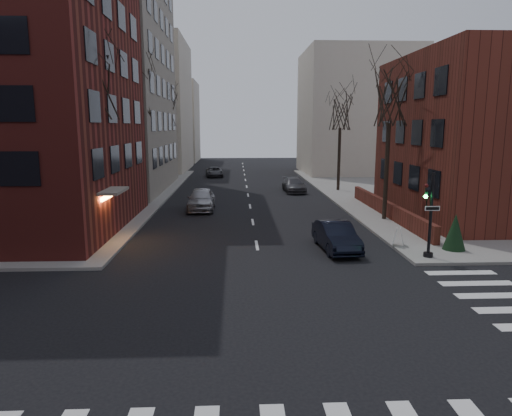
{
  "coord_description": "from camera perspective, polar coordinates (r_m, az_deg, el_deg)",
  "views": [
    {
      "loc": [
        -1.06,
        -11.5,
        6.25
      ],
      "look_at": [
        -0.04,
        12.12,
        2.0
      ],
      "focal_mm": 32.0,
      "sensor_mm": 36.0,
      "label": 1
    }
  ],
  "objects": [
    {
      "name": "building_distant_la",
      "position": [
        68.0,
        -14.64,
        12.19
      ],
      "size": [
        14.0,
        16.0,
        18.0
      ],
      "primitive_type": "cube",
      "color": "beige",
      "rests_on": "ground"
    },
    {
      "name": "streetlamp_far",
      "position": [
        54.01,
        -10.16,
        7.9
      ],
      "size": [
        0.36,
        0.36,
        6.28
      ],
      "color": "black",
      "rests_on": "sidewalk_far_left"
    },
    {
      "name": "streetlamp_near",
      "position": [
        34.31,
        -14.58,
        6.5
      ],
      "size": [
        0.36,
        0.36,
        6.28
      ],
      "color": "black",
      "rests_on": "sidewalk_far_left"
    },
    {
      "name": "parked_sedan",
      "position": [
        23.63,
        9.98,
        -3.49
      ],
      "size": [
        1.85,
        4.5,
        1.45
      ],
      "primitive_type": "imported",
      "rotation": [
        0.0,
        0.0,
        0.07
      ],
      "color": "black",
      "rests_on": "ground"
    },
    {
      "name": "tree_left_a",
      "position": [
        26.74,
        -19.94,
        14.36
      ],
      "size": [
        4.18,
        4.18,
        10.26
      ],
      "color": "#2D231C",
      "rests_on": "sidewalk_far_left"
    },
    {
      "name": "building_distant_lb",
      "position": [
        84.35,
        -10.79,
        10.53
      ],
      "size": [
        10.0,
        12.0,
        14.0
      ],
      "primitive_type": "cube",
      "color": "beige",
      "rests_on": "ground"
    },
    {
      "name": "tree_right_b",
      "position": [
        44.62,
        10.52,
        11.74
      ],
      "size": [
        3.74,
        3.74,
        9.18
      ],
      "color": "#2D231C",
      "rests_on": "sidewalk_far_right"
    },
    {
      "name": "sandwich_board",
      "position": [
        24.76,
        17.36,
        -3.43
      ],
      "size": [
        0.59,
        0.69,
        0.94
      ],
      "primitive_type": "cube",
      "rotation": [
        0.0,
        0.0,
        -0.33
      ],
      "color": "silver",
      "rests_on": "sidewalk_far_right"
    },
    {
      "name": "tree_right_a",
      "position": [
        31.15,
        16.42,
        13.06
      ],
      "size": [
        3.96,
        3.96,
        9.72
      ],
      "color": "#2D231C",
      "rests_on": "sidewalk_far_right"
    },
    {
      "name": "ground",
      "position": [
        13.13,
        2.57,
        -18.25
      ],
      "size": [
        160.0,
        160.0,
        0.0
      ],
      "primitive_type": "plane",
      "color": "black",
      "rests_on": "ground"
    },
    {
      "name": "car_lane_far",
      "position": [
        57.56,
        -5.22,
        4.52
      ],
      "size": [
        2.48,
        4.57,
        1.22
      ],
      "primitive_type": "imported",
      "rotation": [
        0.0,
        0.0,
        0.11
      ],
      "color": "#39393E",
      "rests_on": "ground"
    },
    {
      "name": "traffic_signal",
      "position": [
        22.8,
        20.83,
        -1.47
      ],
      "size": [
        0.76,
        0.44,
        4.0
      ],
      "color": "black",
      "rests_on": "sidewalk_far_right"
    },
    {
      "name": "tree_left_b",
      "position": [
        38.38,
        -14.53,
        13.85
      ],
      "size": [
        4.4,
        4.4,
        10.8
      ],
      "color": "#2D231C",
      "rests_on": "sidewalk_far_left"
    },
    {
      "name": "building_right_brick",
      "position": [
        35.2,
        27.73,
        7.82
      ],
      "size": [
        12.0,
        14.0,
        11.0
      ],
      "primitive_type": "cube",
      "color": "#5A221A",
      "rests_on": "ground"
    },
    {
      "name": "tree_left_c",
      "position": [
        52.11,
        -11.26,
        11.96
      ],
      "size": [
        3.96,
        3.96,
        9.72
      ],
      "color": "#2D231C",
      "rests_on": "sidewalk_far_left"
    },
    {
      "name": "building_distant_ra",
      "position": [
        63.58,
        12.41,
        11.54
      ],
      "size": [
        14.0,
        14.0,
        16.0
      ],
      "primitive_type": "cube",
      "color": "beige",
      "rests_on": "ground"
    },
    {
      "name": "car_lane_gray",
      "position": [
        44.0,
        4.76,
        2.88
      ],
      "size": [
        2.06,
        4.72,
        1.35
      ],
      "primitive_type": "imported",
      "rotation": [
        0.0,
        0.0,
        0.04
      ],
      "color": "#3D3D42",
      "rests_on": "ground"
    },
    {
      "name": "low_wall_right",
      "position": [
        32.69,
        16.04,
        -0.07
      ],
      "size": [
        0.35,
        16.0,
        1.0
      ],
      "primitive_type": "cube",
      "color": "#5A221A",
      "rests_on": "sidewalk_far_right"
    },
    {
      "name": "evergreen_shrub",
      "position": [
        24.82,
        23.61,
        -2.74
      ],
      "size": [
        1.15,
        1.15,
        1.82
      ],
      "primitive_type": "cone",
      "rotation": [
        0.0,
        0.0,
        -0.06
      ],
      "color": "#183216",
      "rests_on": "sidewalk_far_right"
    },
    {
      "name": "building_left_tan",
      "position": [
        48.83,
        -22.73,
        18.57
      ],
      "size": [
        18.0,
        18.0,
        28.0
      ],
      "primitive_type": "cube",
      "color": "gray",
      "rests_on": "ground"
    },
    {
      "name": "car_lane_silver",
      "position": [
        34.64,
        -6.86,
        1.12
      ],
      "size": [
        1.99,
        4.88,
        1.66
      ],
      "primitive_type": "imported",
      "rotation": [
        0.0,
        0.0,
        0.01
      ],
      "color": "#A0A0A5",
      "rests_on": "ground"
    }
  ]
}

